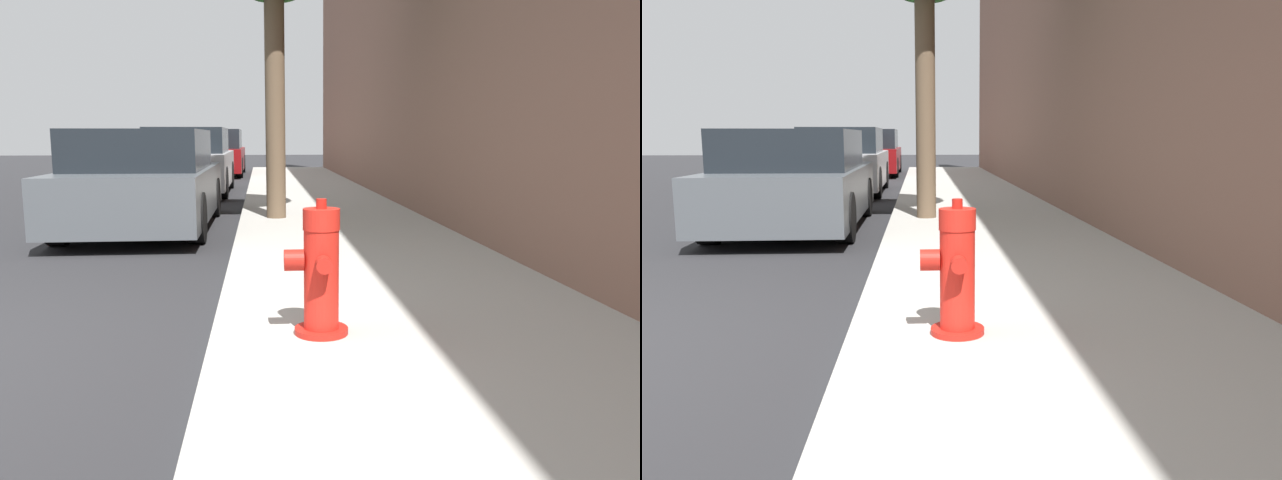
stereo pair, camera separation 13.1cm
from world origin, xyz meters
TOP-DOWN VIEW (x-y plane):
  - sidewalk_slab at (3.16, 0.00)m, footprint 2.61×40.00m
  - fire_hydrant at (2.49, 0.08)m, footprint 0.37×0.39m
  - parked_car_near at (0.62, 5.17)m, footprint 1.77×4.09m
  - parked_car_mid at (0.60, 10.57)m, footprint 1.77×4.19m
  - parked_car_far at (0.69, 17.20)m, footprint 1.82×4.59m

SIDE VIEW (x-z plane):
  - sidewalk_slab at x=3.16m, z-range 0.00..0.12m
  - fire_hydrant at x=2.49m, z-range 0.08..0.86m
  - parked_car_near at x=0.62m, z-range -0.02..1.31m
  - parked_car_mid at x=0.60m, z-range -0.02..1.41m
  - parked_car_far at x=0.69m, z-range -0.03..1.43m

